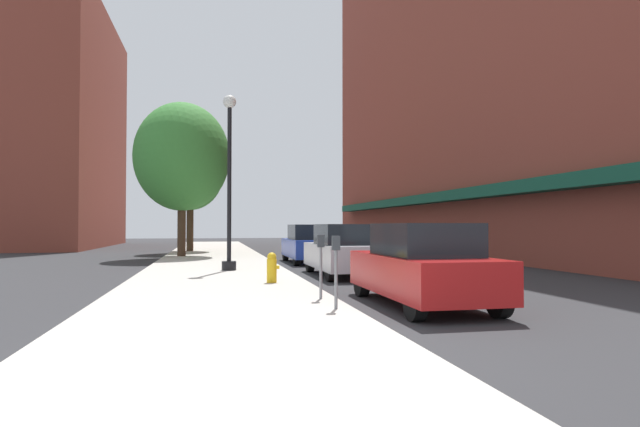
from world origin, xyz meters
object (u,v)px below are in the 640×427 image
(tree_mid, at_px, (182,157))
(car_red, at_px, (422,266))
(fire_hydrant, at_px, (272,267))
(parking_meter_near, at_px, (321,258))
(parking_meter_far, at_px, (336,263))
(lamppost, at_px, (229,178))
(tree_near, at_px, (190,173))
(car_blue, at_px, (309,244))
(car_silver, at_px, (343,251))

(tree_mid, bearing_deg, car_red, -71.61)
(fire_hydrant, relative_size, car_red, 0.18)
(parking_meter_near, relative_size, parking_meter_far, 1.00)
(fire_hydrant, bearing_deg, lamppost, 103.41)
(lamppost, xyz_separation_m, tree_near, (-1.81, 13.95, 1.52))
(parking_meter_far, bearing_deg, car_blue, 81.61)
(lamppost, distance_m, tree_near, 14.15)
(lamppost, distance_m, tree_mid, 9.22)
(fire_hydrant, height_order, car_red, car_red)
(car_silver, bearing_deg, tree_mid, 119.93)
(car_blue, bearing_deg, car_silver, -89.50)
(fire_hydrant, distance_m, tree_mid, 13.98)
(parking_meter_far, xyz_separation_m, tree_near, (-3.41, 22.62, 3.78))
(fire_hydrant, relative_size, parking_meter_far, 0.60)
(tree_near, relative_size, car_red, 1.59)
(car_blue, bearing_deg, lamppost, -127.49)
(tree_mid, height_order, car_silver, tree_mid)
(parking_meter_far, relative_size, tree_near, 0.19)
(lamppost, bearing_deg, tree_near, 97.38)
(fire_hydrant, xyz_separation_m, parking_meter_near, (0.63, -3.25, 0.43))
(lamppost, height_order, car_silver, lamppost)
(car_red, relative_size, car_blue, 1.00)
(fire_hydrant, distance_m, parking_meter_near, 3.34)
(fire_hydrant, height_order, tree_mid, tree_mid)
(lamppost, relative_size, tree_near, 0.86)
(fire_hydrant, height_order, parking_meter_far, parking_meter_far)
(car_red, height_order, car_blue, same)
(car_blue, bearing_deg, tree_mid, 143.11)
(car_silver, relative_size, car_blue, 1.00)
(parking_meter_far, height_order, car_red, car_red)
(tree_near, relative_size, car_blue, 1.59)
(fire_hydrant, relative_size, tree_near, 0.12)
(parking_meter_far, height_order, tree_mid, tree_mid)
(parking_meter_near, distance_m, car_blue, 12.05)
(parking_meter_near, height_order, car_blue, car_blue)
(fire_hydrant, bearing_deg, parking_meter_far, -82.13)
(fire_hydrant, bearing_deg, tree_near, 98.76)
(parking_meter_near, distance_m, tree_mid, 17.04)
(car_silver, xyz_separation_m, car_blue, (0.00, 6.11, 0.00))
(parking_meter_near, bearing_deg, car_blue, 80.69)
(parking_meter_far, xyz_separation_m, car_red, (1.95, 0.72, -0.14))
(lamppost, height_order, fire_hydrant, lamppost)
(tree_mid, bearing_deg, car_blue, -37.39)
(tree_mid, bearing_deg, parking_meter_near, -77.36)
(lamppost, relative_size, parking_meter_near, 4.50)
(car_red, bearing_deg, tree_near, 105.50)
(tree_near, distance_m, car_red, 22.88)
(parking_meter_near, relative_size, car_red, 0.30)
(parking_meter_far, bearing_deg, car_silver, 74.65)
(tree_near, height_order, tree_mid, tree_mid)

